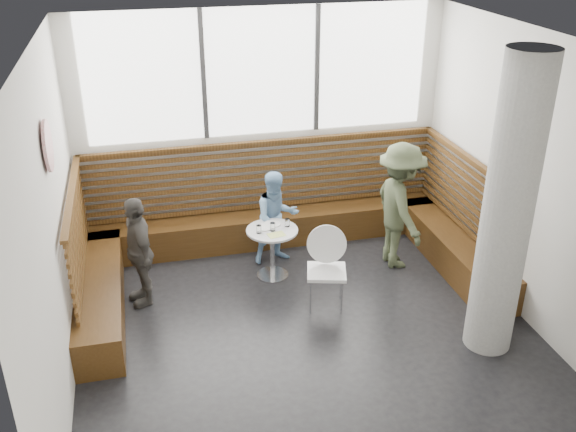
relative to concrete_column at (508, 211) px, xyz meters
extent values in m
cube|color=silver|center=(-1.85, 0.60, 0.00)|extent=(5.00, 5.00, 3.20)
cube|color=black|center=(-1.85, 0.60, -1.60)|extent=(5.00, 5.00, 0.01)
cube|color=white|center=(-1.85, 0.60, 1.60)|extent=(5.00, 5.00, 0.01)
cube|color=white|center=(-1.85, 3.08, 0.77)|extent=(4.50, 0.02, 1.65)
cube|color=#3F3F42|center=(-2.60, 3.06, 0.77)|extent=(0.06, 0.04, 1.65)
cube|color=#3F3F42|center=(-1.10, 3.06, 0.77)|extent=(0.06, 0.04, 1.65)
cube|color=#3E270F|center=(-1.85, 2.85, -1.38)|extent=(5.00, 0.50, 0.45)
cube|color=#3E270F|center=(-4.10, 1.85, -1.38)|extent=(0.50, 2.50, 0.45)
cube|color=#3E270F|center=(0.40, 1.85, -1.38)|extent=(0.50, 2.50, 0.45)
cube|color=#432910|center=(-1.85, 3.02, -0.65)|extent=(4.88, 0.08, 0.98)
cube|color=#432910|center=(-4.27, 1.85, -0.65)|extent=(0.08, 2.38, 0.98)
cube|color=#432910|center=(0.57, 1.85, -0.65)|extent=(0.08, 2.38, 0.98)
cylinder|color=gray|center=(0.00, 0.00, 0.00)|extent=(0.50, 0.50, 3.20)
cylinder|color=white|center=(-4.31, 1.00, 0.70)|extent=(0.03, 0.50, 0.50)
cylinder|color=silver|center=(-1.98, 1.93, -1.59)|extent=(0.41, 0.41, 0.02)
cylinder|color=silver|center=(-1.98, 1.93, -1.26)|extent=(0.06, 0.06, 0.64)
cylinder|color=#B7B7BA|center=(-1.98, 1.93, -0.94)|extent=(0.65, 0.65, 0.03)
cube|color=white|center=(-1.51, 1.09, -1.12)|extent=(0.45, 0.43, 0.04)
cylinder|color=white|center=(-1.51, 1.28, -0.86)|extent=(0.47, 0.11, 0.47)
cylinder|color=silver|center=(-1.69, 0.93, -1.37)|extent=(0.02, 0.02, 0.46)
cylinder|color=silver|center=(-1.33, 0.93, -1.37)|extent=(0.02, 0.02, 0.46)
cylinder|color=silver|center=(-1.69, 1.24, -1.37)|extent=(0.02, 0.02, 0.46)
cylinder|color=silver|center=(-1.33, 1.24, -1.37)|extent=(0.02, 0.02, 0.46)
imported|color=#465136|center=(-0.31, 1.86, -0.76)|extent=(0.63, 1.09, 1.68)
imported|color=#77A4CF|center=(-1.83, 2.32, -0.97)|extent=(0.69, 0.57, 1.27)
imported|color=#4C4945|center=(-3.61, 1.74, -0.92)|extent=(0.50, 0.85, 1.36)
cylinder|color=white|center=(-2.06, 1.99, -0.92)|extent=(0.20, 0.20, 0.01)
cylinder|color=white|center=(-1.94, 2.07, -0.92)|extent=(0.21, 0.21, 0.01)
cylinder|color=white|center=(-2.15, 1.88, -0.88)|extent=(0.07, 0.07, 0.10)
cylinder|color=white|center=(-1.97, 1.90, -0.88)|extent=(0.07, 0.07, 0.11)
cylinder|color=white|center=(-1.77, 1.98, -0.88)|extent=(0.06, 0.06, 0.10)
cube|color=#A5C64C|center=(-1.95, 1.78, -0.93)|extent=(0.23, 0.18, 0.00)
camera|label=1|loc=(-3.47, -5.04, 2.73)|focal=40.00mm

